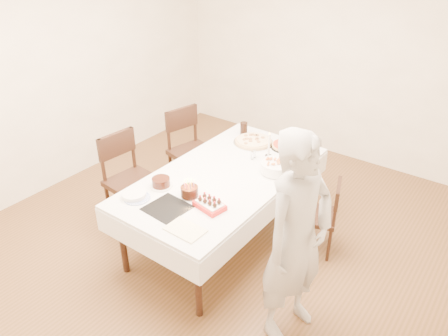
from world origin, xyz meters
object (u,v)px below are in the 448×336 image
Objects in this scene: pizza_pepperoni at (286,146)px; pasta_bowl at (276,167)px; strawberry_box at (210,205)px; chair_left_dessert at (133,183)px; cola_glass at (244,129)px; taper_candle at (269,146)px; layer_cake at (161,182)px; chair_left_savory at (194,153)px; chair_right_savory at (316,216)px; dining_table at (224,207)px; pizza_white at (253,141)px; birthday_cake at (189,188)px; person at (297,240)px.

pasta_bowl is (0.18, -0.51, 0.03)m from pizza_pepperoni.
chair_left_dessert is at bearing 171.89° from strawberry_box.
pasta_bowl is 0.87m from cola_glass.
layer_cake is (-0.52, -1.00, -0.11)m from taper_candle.
strawberry_box is at bearing -87.80° from taper_candle.
chair_right_savory is at bearing -171.14° from chair_left_savory.
chair_left_dessert is 1.35m from cola_glass.
cola_glass is (-0.53, 0.35, -0.08)m from taper_candle.
taper_candle is at bearing -136.90° from chair_left_dessert.
strawberry_box reaches higher than chair_right_savory.
dining_table is 2.75× the size of chair_right_savory.
pasta_bowl is 0.86m from strawberry_box.
pasta_bowl is at bearing -70.51° from pizza_pepperoni.
chair_right_savory is at bearing -8.63° from taper_candle.
pasta_bowl is at bearing 168.51° from chair_right_savory.
birthday_cake reaches higher than pizza_white.
person is 5.43× the size of taper_candle.
chair_right_savory is at bearing 46.70° from birthday_cake.
pasta_bowl is (1.27, 0.69, 0.30)m from chair_left_dessert.
cola_glass is 0.98× the size of birthday_cake.
pasta_bowl reaches higher than layer_cake.
pasta_bowl is at bearing 50.10° from layer_cake.
chair_left_savory is 0.99× the size of chair_left_dessert.
dining_table is 2.13× the size of chair_left_savory.
chair_left_dessert is at bearing 96.91° from person.
pasta_bowl reaches higher than pizza_white.
chair_right_savory is at bearing 7.84° from pasta_bowl.
strawberry_box is at bearing -141.97° from chair_right_savory.
strawberry_box is at bearing 148.78° from chair_left_savory.
dining_table is at bearing -102.90° from pizza_pepperoni.
taper_candle is at bearing 68.53° from dining_table.
birthday_cake is at bearing 98.42° from person.
person is 8.24× the size of layer_cake.
person is at bearing -47.08° from pizza_white.
person is (1.97, -0.23, 0.35)m from chair_left_dessert.
chair_left_dessert is at bearing -175.67° from chair_right_savory.
pizza_white is 1.37× the size of taper_candle.
taper_candle is at bearing 139.77° from pasta_bowl.
person is (1.90, -1.10, 0.36)m from chair_left_savory.
layer_cake is (0.49, -1.03, 0.29)m from chair_left_savory.
cola_glass is at bearing 139.73° from chair_right_savory.
person reaches higher than birthday_cake.
chair_right_savory is at bearing -20.95° from cola_glass.
pizza_white is 0.65m from pasta_bowl.
chair_left_savory reaches higher than chair_right_savory.
person reaches higher than layer_cake.
birthday_cake is at bearing -91.83° from dining_table.
dining_table is at bearing -111.47° from taper_candle.
birthday_cake is (-0.21, -1.33, 0.07)m from pizza_pepperoni.
chair_left_savory is at bearing 156.19° from chair_right_savory.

